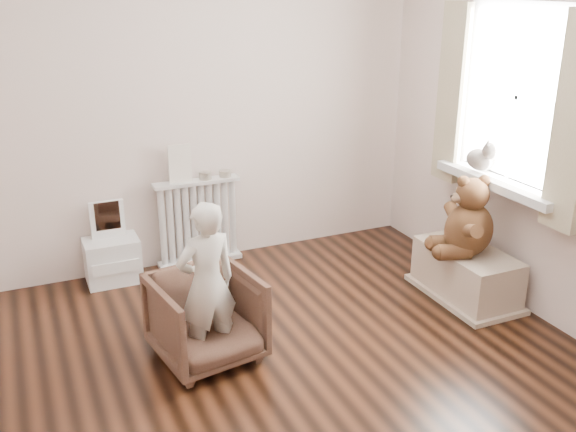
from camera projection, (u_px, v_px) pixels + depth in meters
name	position (u px, v px, depth m)	size (l,w,h in m)	color
floor	(295.00, 369.00, 3.83)	(3.60, 3.60, 0.01)	black
back_wall	(199.00, 102.00, 4.92)	(3.60, 0.02, 2.60)	beige
front_wall	(557.00, 310.00, 1.83)	(3.60, 0.02, 2.60)	beige
right_wall	(555.00, 128.00, 4.05)	(0.02, 3.60, 2.60)	beige
window	(519.00, 97.00, 4.24)	(0.03, 0.90, 1.10)	white
window_sill	(499.00, 182.00, 4.41)	(0.22, 1.10, 0.06)	silver
curtain_left	(573.00, 124.00, 3.74)	(0.06, 0.26, 1.30)	#B9AE8A
curtain_right	(451.00, 94.00, 4.71)	(0.06, 0.26, 1.30)	#B9AE8A
radiator	(198.00, 219.00, 5.10)	(0.68, 0.13, 0.72)	silver
paper_doll	(180.00, 164.00, 4.89)	(0.18, 0.02, 0.30)	beige
tin_a	(205.00, 176.00, 5.00)	(0.10, 0.10, 0.06)	#A59E8C
tin_b	(225.00, 174.00, 5.07)	(0.09, 0.09, 0.05)	#A59E8C
toy_vanity	(111.00, 248.00, 4.85)	(0.40, 0.29, 0.63)	silver
armchair	(206.00, 318.00, 3.85)	(0.58, 0.60, 0.55)	#4F3224
child	(207.00, 284.00, 3.72)	(0.37, 0.24, 1.01)	beige
toy_bench	(466.00, 271.00, 4.64)	(0.41, 0.78, 0.37)	#B8A68D
teddy_bear	(470.00, 213.00, 4.42)	(0.46, 0.35, 0.56)	#3A2110
plush_cat	(481.00, 158.00, 4.53)	(0.17, 0.28, 0.24)	gray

